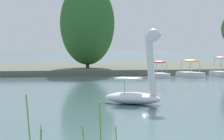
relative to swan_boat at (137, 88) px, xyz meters
The scene contains 6 objects.
shore_bank_far 27.22m from the swan_boat, 93.16° to the left, with size 158.47×20.78×0.49m, color #5B6051.
swan_boat is the anchor object (origin of this frame).
pedal_boat_red 16.03m from the swan_boat, 70.89° to the left, with size 1.33×1.95×1.30m.
pedal_boat_orange 16.97m from the swan_boat, 62.69° to the left, with size 1.82×2.50×1.40m.
pedal_boat_pink 18.61m from the swan_boat, 55.57° to the left, with size 1.46×2.01×1.61m.
tree_willow_overhanging 21.29m from the swan_boat, 89.64° to the left, with size 6.99×7.05×7.82m.
Camera 1 is at (-2.14, -6.55, 2.26)m, focal length 65.78 mm.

